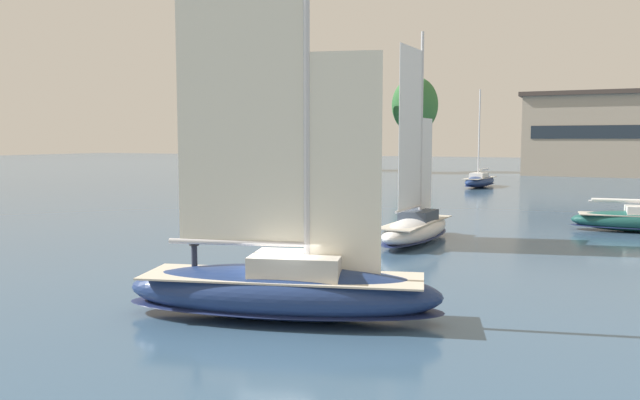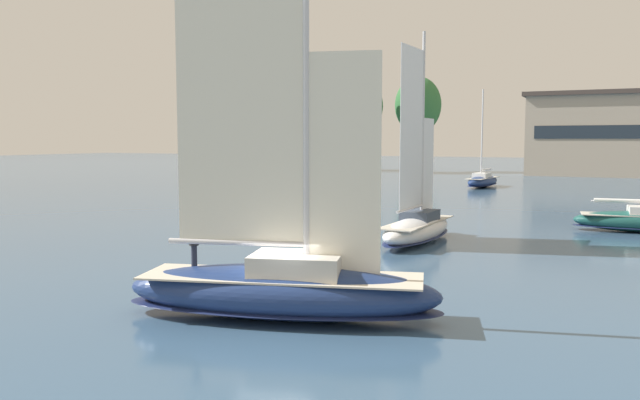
% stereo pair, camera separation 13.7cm
% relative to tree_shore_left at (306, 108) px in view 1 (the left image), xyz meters
% --- Properties ---
extents(ground_plane, '(400.00, 400.00, 0.00)m').
position_rel_tree_shore_left_xyz_m(ground_plane, '(44.22, -92.82, -12.08)').
color(ground_plane, '#385675').
extents(waterfront_building, '(30.42, 15.23, 13.64)m').
position_rel_tree_shore_left_xyz_m(waterfront_building, '(55.60, 3.23, -5.22)').
color(waterfront_building, tan).
rests_on(waterfront_building, ground).
extents(tree_shore_left, '(8.39, 8.39, 17.26)m').
position_rel_tree_shore_left_xyz_m(tree_shore_left, '(0.00, 0.00, 0.00)').
color(tree_shore_left, '#4C3828').
rests_on(tree_shore_left, ground).
extents(tree_shore_center, '(8.26, 8.26, 17.01)m').
position_rel_tree_shore_left_xyz_m(tree_shore_center, '(12.48, -4.69, -0.17)').
color(tree_shore_center, '#4C3828').
rests_on(tree_shore_center, ground).
extents(tree_shore_right, '(8.47, 8.47, 17.44)m').
position_rel_tree_shore_left_xyz_m(tree_shore_right, '(21.32, 1.98, 0.12)').
color(tree_shore_right, '#4C3828').
rests_on(tree_shore_right, ground).
extents(sailboat_main, '(10.97, 5.63, 14.52)m').
position_rel_tree_shore_left_xyz_m(sailboat_main, '(44.23, -92.82, -10.94)').
color(sailboat_main, navy).
rests_on(sailboat_main, ground).
extents(sailboat_moored_near_marina, '(8.20, 3.05, 11.02)m').
position_rel_tree_shore_left_xyz_m(sailboat_moored_near_marina, '(55.75, -66.12, -11.33)').
color(sailboat_moored_near_marina, '#194C47').
rests_on(sailboat_moored_near_marina, ground).
extents(sailboat_moored_mid_channel, '(3.59, 8.99, 12.01)m').
position_rel_tree_shore_left_xyz_m(sailboat_moored_mid_channel, '(39.53, -31.86, -11.27)').
color(sailboat_moored_mid_channel, navy).
rests_on(sailboat_moored_mid_channel, ground).
extents(sailboat_moored_outer_mooring, '(2.95, 8.86, 12.00)m').
position_rel_tree_shore_left_xyz_m(sailboat_moored_outer_mooring, '(43.95, -75.99, -11.12)').
color(sailboat_moored_outer_mooring, silver).
rests_on(sailboat_moored_outer_mooring, ground).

